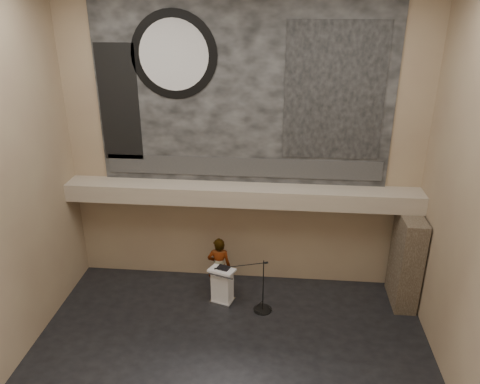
# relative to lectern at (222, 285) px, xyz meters

# --- Properties ---
(floor) EXTENTS (10.00, 10.00, 0.00)m
(floor) POSITION_rel_lectern_xyz_m (0.45, -2.60, -0.55)
(floor) COLOR black
(floor) RESTS_ON ground
(wall_back) EXTENTS (10.00, 0.02, 8.50)m
(wall_back) POSITION_rel_lectern_xyz_m (0.45, 1.40, 3.70)
(wall_back) COLOR #8B7058
(wall_back) RESTS_ON floor
(wall_front) EXTENTS (10.00, 0.02, 8.50)m
(wall_front) POSITION_rel_lectern_xyz_m (0.45, -6.60, 3.70)
(wall_front) COLOR #8B7058
(wall_front) RESTS_ON floor
(soffit) EXTENTS (10.00, 0.80, 0.50)m
(soffit) POSITION_rel_lectern_xyz_m (0.45, 1.00, 2.40)
(soffit) COLOR gray
(soffit) RESTS_ON wall_back
(sprinkler_left) EXTENTS (0.04, 0.04, 0.06)m
(sprinkler_left) POSITION_rel_lectern_xyz_m (-1.15, 0.95, 2.12)
(sprinkler_left) COLOR #B2893D
(sprinkler_left) RESTS_ON soffit
(sprinkler_right) EXTENTS (0.04, 0.04, 0.06)m
(sprinkler_right) POSITION_rel_lectern_xyz_m (2.35, 0.95, 2.12)
(sprinkler_right) COLOR #B2893D
(sprinkler_right) RESTS_ON soffit
(banner) EXTENTS (8.00, 0.05, 5.00)m
(banner) POSITION_rel_lectern_xyz_m (0.45, 1.37, 5.15)
(banner) COLOR black
(banner) RESTS_ON wall_back
(banner_text_strip) EXTENTS (7.76, 0.02, 0.55)m
(banner_text_strip) POSITION_rel_lectern_xyz_m (0.45, 1.33, 3.10)
(banner_text_strip) COLOR #2B2B2B
(banner_text_strip) RESTS_ON banner
(banner_clock_rim) EXTENTS (2.30, 0.02, 2.30)m
(banner_clock_rim) POSITION_rel_lectern_xyz_m (-1.35, 1.33, 6.15)
(banner_clock_rim) COLOR black
(banner_clock_rim) RESTS_ON banner
(banner_clock_face) EXTENTS (1.84, 0.02, 1.84)m
(banner_clock_face) POSITION_rel_lectern_xyz_m (-1.35, 1.31, 6.15)
(banner_clock_face) COLOR silver
(banner_clock_face) RESTS_ON banner
(banner_building_print) EXTENTS (2.60, 0.02, 3.60)m
(banner_building_print) POSITION_rel_lectern_xyz_m (2.85, 1.33, 5.25)
(banner_building_print) COLOR black
(banner_building_print) RESTS_ON banner
(banner_brick_print) EXTENTS (1.10, 0.02, 3.20)m
(banner_brick_print) POSITION_rel_lectern_xyz_m (-2.95, 1.33, 4.85)
(banner_brick_print) COLOR black
(banner_brick_print) RESTS_ON banner
(stone_pier) EXTENTS (0.60, 1.40, 2.70)m
(stone_pier) POSITION_rel_lectern_xyz_m (5.10, 0.55, 0.80)
(stone_pier) COLOR #3F3326
(stone_pier) RESTS_ON floor
(lectern) EXTENTS (0.81, 0.68, 1.13)m
(lectern) POSITION_rel_lectern_xyz_m (0.00, 0.00, 0.00)
(lectern) COLOR silver
(lectern) RESTS_ON floor
(binder) EXTENTS (0.40, 0.36, 0.04)m
(binder) POSITION_rel_lectern_xyz_m (0.03, 0.03, 0.56)
(binder) COLOR black
(binder) RESTS_ON lectern
(papers) EXTENTS (0.27, 0.32, 0.00)m
(papers) POSITION_rel_lectern_xyz_m (-0.13, -0.02, 0.55)
(papers) COLOR silver
(papers) RESTS_ON lectern
(speaker_person) EXTENTS (0.69, 0.48, 1.83)m
(speaker_person) POSITION_rel_lectern_xyz_m (-0.14, 0.41, 0.36)
(speaker_person) COLOR silver
(speaker_person) RESTS_ON floor
(mic_stand) EXTENTS (1.54, 0.68, 1.60)m
(mic_stand) POSITION_rel_lectern_xyz_m (1.12, -0.29, -0.30)
(mic_stand) COLOR black
(mic_stand) RESTS_ON floor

